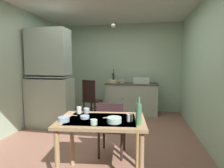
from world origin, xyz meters
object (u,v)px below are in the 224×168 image
Objects in this scene: hutch_cabinet at (50,82)px; sink_basin at (141,81)px; teacup_mint at (79,110)px; hand_pump at (113,77)px; dining_table at (102,129)px; serving_bowl_wide at (85,117)px; mixing_bowl_counter at (112,81)px; glass_bottle at (139,113)px; chair_far_side at (111,127)px; chair_by_counter at (91,98)px.

hutch_cabinet reaches higher than sink_basin.
teacup_mint is (-0.74, -2.90, -0.14)m from sink_basin.
hand_pump is 0.36× the size of dining_table.
serving_bowl_wide is 0.24m from teacup_mint.
glass_bottle is at bearing -74.67° from mixing_bowl_counter.
hand_pump is at bearing 91.39° from teacup_mint.
hand_pump is at bearing 50.81° from hutch_cabinet.
chair_by_counter is (-0.90, 1.89, 0.06)m from chair_far_side.
chair_by_counter is at bearing 115.39° from chair_far_side.
mixing_bowl_counter is at bearing 105.33° from glass_bottle.
hand_pump is 3.36m from glass_bottle.
chair_far_side is at bearing 69.80° from serving_bowl_wide.
hand_pump is 2.66m from chair_far_side.
sink_basin is 1.13× the size of hand_pump.
dining_table is (0.42, -3.12, -0.40)m from hand_pump.
hutch_cabinet is at bearing 133.91° from dining_table.
chair_far_side is 0.91m from glass_bottle.
dining_table is 0.51m from glass_bottle.
glass_bottle reaches higher than sink_basin.
teacup_mint is at bearing 159.02° from glass_bottle.
sink_basin is 1.48m from chair_by_counter.
chair_far_side is 9.51× the size of teacup_mint.
mixing_bowl_counter is at bearing 50.99° from chair_by_counter.
dining_table is (-0.39, -3.08, -0.31)m from sink_basin.
sink_basin is 2.59m from chair_far_side.
hand_pump is 0.97m from chair_by_counter.
glass_bottle is at bearing -20.98° from teacup_mint.
sink_basin is 2.99m from teacup_mint.
mixing_bowl_counter is at bearing 94.22° from serving_bowl_wide.
serving_bowl_wide is at bearing -85.78° from mixing_bowl_counter.
hutch_cabinet is 1.99× the size of dining_table.
teacup_mint is (1.26, -1.49, -0.21)m from hutch_cabinet.
glass_bottle is at bearing -62.83° from chair_by_counter.
hand_pump reaches higher than dining_table.
chair_far_side is 0.69m from serving_bowl_wide.
chair_by_counter is at bearing 109.88° from dining_table.
dining_table is at bearing -70.12° from chair_by_counter.
serving_bowl_wide is (-0.20, -0.01, 0.14)m from dining_table.
mixing_bowl_counter is 2.45× the size of serving_bowl_wide.
teacup_mint is at bearing -88.39° from mixing_bowl_counter.
hutch_cabinet is at bearing -129.19° from hand_pump.
hutch_cabinet is at bearing -144.74° from sink_basin.
chair_far_side is 0.85× the size of chair_by_counter.
sink_basin is 1.47× the size of glass_bottle.
hutch_cabinet is 1.96m from teacup_mint.
teacup_mint is (-0.36, -0.39, 0.34)m from chair_far_side.
hand_pump reaches higher than teacup_mint.
sink_basin is 0.41× the size of dining_table.
chair_by_counter is 3.33× the size of glass_bottle.
serving_bowl_wide is (0.69, -2.47, 0.26)m from chair_by_counter.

